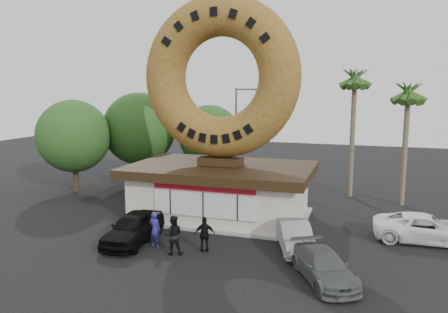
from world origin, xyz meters
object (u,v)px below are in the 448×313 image
Objects in this scene: donut_shop at (221,189)px; car_black at (133,228)px; street_lamp at (238,130)px; person_left at (155,229)px; person_right at (205,234)px; car_grey at (324,266)px; car_white at (426,228)px; giant_donut at (221,77)px; car_silver at (295,236)px; person_center at (173,235)px.

car_black is (-2.85, -5.84, -0.97)m from donut_shop.
street_lamp reaches higher than donut_shop.
donut_shop reaches higher than person_left.
person_right reaches higher than car_black.
car_white is (4.62, 6.45, 0.10)m from car_grey.
giant_donut reaches higher than person_left.
donut_shop is 6.88m from car_silver.
giant_donut is at bearing 122.54° from car_silver.
person_left is (-1.49, -6.07, -7.72)m from giant_donut.
donut_shop is at bearing -92.75° from person_left.
person_center reaches higher than car_silver.
car_silver is at bearing -178.06° from person_right.
person_center is 1.10× the size of person_right.
giant_donut is 4.98× the size of person_center.
car_white is at bearing -39.08° from street_lamp.
car_black is at bearing -115.94° from giant_donut.
giant_donut is 10.19m from person_center.
donut_shop is 6.57m from car_black.
person_left reaches higher than car_silver.
car_white is (11.85, 5.73, -0.24)m from person_center.
person_left is 0.35× the size of car_white.
car_silver reaches higher than car_grey.
car_black is 15.31m from car_white.
giant_donut is 14.13m from car_white.
person_left is (-1.49, -6.05, -0.85)m from donut_shop.
person_right is 11.61m from car_white.
car_silver is at bearing -176.29° from person_center.
car_grey is (9.90, -1.58, -0.17)m from car_black.
person_center is at bearing 164.83° from person_left.
car_silver is at bearing -63.22° from street_lamp.
car_black is (-0.99, -15.85, -3.69)m from street_lamp.
person_left is at bearing 142.19° from car_grey.
street_lamp is 16.39m from car_silver.
car_white is at bearing -4.74° from donut_shop.
car_silver is (5.33, -4.22, -1.07)m from donut_shop.
car_white is (11.67, -0.98, -7.91)m from giant_donut.
car_silver is at bearing 115.61° from car_white.
car_white reaches higher than car_silver.
street_lamp is at bearing 83.65° from car_black.
car_black is (-2.67, 0.85, -0.17)m from person_center.
car_black is 8.33m from car_silver.
car_grey is at bearing -11.82° from car_black.
car_silver is 0.80× the size of car_white.
donut_shop is 6.08m from person_right.
giant_donut reaches higher than car_white.
person_right reaches higher than car_silver.
street_lamp reaches higher than car_grey.
person_center is (1.31, -0.64, 0.05)m from person_left.
person_right is at bearing -79.28° from street_lamp.
donut_shop reaches higher than car_silver.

